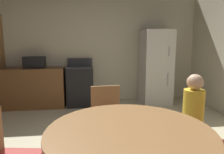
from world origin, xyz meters
The scene contains 8 objects.
wall_back centered at (0.00, 3.06, 1.35)m, with size 5.60×0.12×2.70m, color beige.
kitchen_counter centered at (-1.58, 2.66, 0.45)m, with size 1.84×0.60×0.90m, color brown.
oven_range centered at (-0.31, 2.66, 0.47)m, with size 0.60×0.60×1.10m.
refrigerator centered at (1.51, 2.61, 0.88)m, with size 0.68×0.68×1.76m.
microwave centered at (-1.31, 2.66, 1.03)m, with size 0.44×0.32×0.26m, color black.
dining_table centered at (0.17, -0.57, 0.61)m, with size 1.27×1.27×0.76m.
chair_north centered at (0.10, 0.44, 0.50)m, with size 0.43×0.43×0.87m.
person_child centered at (1.00, -0.03, 0.58)m, with size 0.30×0.30×1.09m.
Camera 1 is at (-0.14, -1.96, 1.38)m, focal length 31.55 mm.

